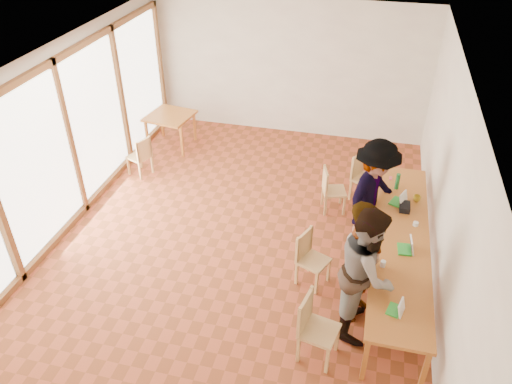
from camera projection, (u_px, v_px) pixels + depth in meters
ground at (243, 234)px, 8.45m from camera, size 8.00×8.00×0.00m
wall_back at (290, 68)px, 10.84m from camera, size 6.00×0.10×3.00m
wall_front at (120, 377)px, 4.39m from camera, size 6.00×0.10×3.00m
wall_right at (447, 183)px, 7.01m from camera, size 0.10×8.00×3.00m
window_wall at (68, 136)px, 8.21m from camera, size 0.10×8.00×3.00m
ceiling at (239, 60)px, 6.77m from camera, size 6.00×8.00×0.04m
communal_table at (401, 240)px, 7.21m from camera, size 0.80×4.00×0.75m
side_table at (170, 118)px, 10.67m from camera, size 0.90×0.90×0.75m
chair_near at (312, 321)px, 6.11m from camera, size 0.53×0.53×0.51m
chair_mid at (309, 252)px, 7.25m from camera, size 0.53×0.53×0.46m
chair_far at (330, 186)px, 8.76m from camera, size 0.48×0.48×0.45m
chair_empty at (361, 172)px, 9.08m from camera, size 0.56×0.56×0.48m
chair_spare at (142, 153)px, 9.75m from camera, size 0.50×0.50×0.44m
person_near at (362, 262)px, 6.52m from camera, size 0.66×0.78×1.82m
person_mid at (367, 271)px, 6.31m from camera, size 0.74×0.94×1.90m
person_far at (373, 196)px, 7.73m from camera, size 1.14×1.40×1.89m
laptop_near at (398, 309)px, 5.98m from camera, size 0.23×0.25×0.18m
laptop_mid at (408, 247)px, 6.92m from camera, size 0.23×0.27×0.21m
laptop_far at (400, 200)px, 7.86m from camera, size 0.30×0.32×0.22m
yellow_mug at (417, 198)px, 7.94m from camera, size 0.14×0.14×0.09m
green_bottle at (397, 181)px, 8.18m from camera, size 0.07×0.07×0.28m
clear_glass at (383, 264)px, 6.66m from camera, size 0.07×0.07×0.09m
condiment_cup at (416, 224)px, 7.41m from camera, size 0.08×0.08×0.06m
pink_phone at (391, 178)px, 8.51m from camera, size 0.05×0.10×0.01m
black_pouch at (405, 207)px, 7.74m from camera, size 0.16×0.26×0.09m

